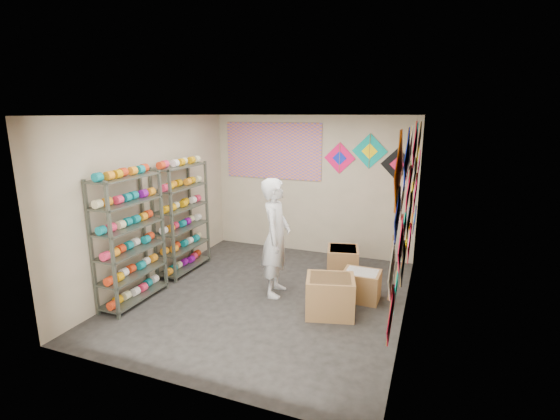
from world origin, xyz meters
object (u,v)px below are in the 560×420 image
at_px(shelf_rack_back, 182,219).
at_px(carton_b, 361,285).
at_px(shelf_rack_front, 130,240).
at_px(carton_c, 343,262).
at_px(shopkeeper, 276,237).
at_px(carton_a, 330,296).

relative_size(shelf_rack_back, carton_b, 3.54).
relative_size(shelf_rack_front, carton_c, 3.35).
xyz_separation_m(shelf_rack_front, shelf_rack_back, (0.00, 1.30, 0.00)).
relative_size(shelf_rack_front, carton_b, 3.54).
xyz_separation_m(shelf_rack_front, shopkeeper, (1.87, 1.01, -0.05)).
xyz_separation_m(shopkeeper, carton_b, (1.27, 0.26, -0.68)).
distance_m(shopkeeper, carton_a, 1.20).
xyz_separation_m(shelf_rack_back, shopkeeper, (1.87, -0.29, -0.05)).
height_order(carton_a, carton_c, carton_a).
bearing_deg(shopkeeper, shelf_rack_back, 73.13).
bearing_deg(shelf_rack_back, carton_b, -0.52).
xyz_separation_m(carton_a, carton_c, (-0.14, 1.43, -0.02)).
bearing_deg(carton_b, shopkeeper, -167.27).
distance_m(shelf_rack_front, carton_b, 3.46).
height_order(shopkeeper, carton_b, shopkeeper).
bearing_deg(carton_c, carton_b, -72.90).
distance_m(shelf_rack_front, shelf_rack_back, 1.30).
xyz_separation_m(shopkeeper, carton_a, (0.95, -0.36, -0.63)).
height_order(shelf_rack_back, carton_c, shelf_rack_back).
xyz_separation_m(shelf_rack_back, carton_c, (2.67, 0.78, -0.70)).
bearing_deg(carton_b, carton_a, -116.12).
bearing_deg(carton_a, shopkeeper, 144.35).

